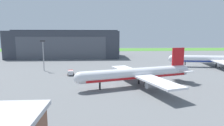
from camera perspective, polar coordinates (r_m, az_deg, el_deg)
ground_plane at (r=60.61m, az=0.24°, el=-7.57°), size 440.00×440.00×0.00m
grass_field_strip at (r=243.03m, az=-2.59°, el=4.21°), size 440.00×56.00×0.08m
maintenance_hangar at (r=156.65m, az=-14.11°, el=5.72°), size 85.04×37.50×22.11m
airliner_near_right at (r=62.31m, az=8.07°, el=-3.40°), size 40.86×38.32×12.55m
airliner_far_right at (r=114.35m, az=29.46°, el=0.97°), size 48.04×38.69×13.07m
stair_truck at (r=81.33m, az=-12.80°, el=-2.88°), size 3.09×5.27×2.13m
apron_light_mast at (r=94.52m, az=-20.67°, el=3.10°), size 2.40×0.50×14.94m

